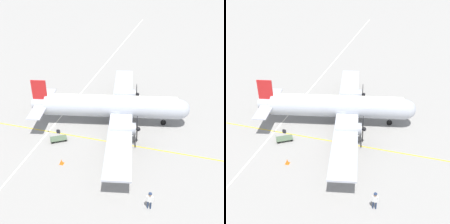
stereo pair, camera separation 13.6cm
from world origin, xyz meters
TOP-DOWN VIEW (x-y plane):
  - ground_plane at (0.00, 0.00)m, footprint 300.00×300.00m
  - apron_line_eastwest at (0.00, -3.98)m, footprint 120.00×0.16m
  - apron_line_northsouth at (-6.98, 0.00)m, footprint 0.16×120.00m
  - airliner_main at (0.39, 0.08)m, footprint 19.61×25.10m
  - crew_foreground at (6.81, -12.29)m, footprint 0.61×0.31m
  - suitcase_near_door at (-5.67, -3.96)m, footprint 0.41×0.18m
  - baggage_cart at (-5.00, -5.35)m, footprint 2.19×1.94m
  - traffic_cone at (-2.92, -9.01)m, footprint 0.45×0.45m

SIDE VIEW (x-z plane):
  - ground_plane at x=0.00m, z-range 0.00..0.00m
  - apron_line_eastwest at x=0.00m, z-range 0.00..0.01m
  - apron_line_northsouth at x=-6.98m, z-range 0.00..0.01m
  - suitcase_near_door at x=-5.67m, z-range -0.02..0.48m
  - traffic_cone at x=-2.92m, z-range -0.02..0.57m
  - baggage_cart at x=-5.00m, z-range 0.00..0.56m
  - crew_foreground at x=6.81m, z-range 0.23..2.03m
  - airliner_main at x=0.39m, z-range -0.36..5.36m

